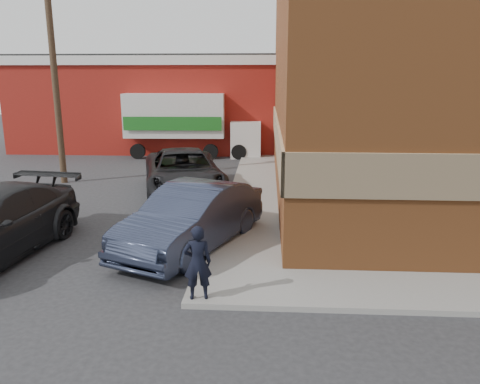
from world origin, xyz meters
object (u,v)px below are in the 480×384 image
(warehouse, at_px, (156,102))
(sedan, at_px, (192,217))
(box_truck, at_px, (188,120))
(suv_a, at_px, (184,172))
(brick_building, at_px, (462,68))
(man, at_px, (198,262))
(utility_pole, at_px, (54,67))

(warehouse, bearing_deg, sedan, -74.27)
(box_truck, bearing_deg, suv_a, -83.49)
(brick_building, relative_size, man, 12.19)
(utility_pole, bearing_deg, box_truck, 59.21)
(man, height_order, sedan, sedan)
(man, distance_m, suv_a, 9.03)
(warehouse, height_order, box_truck, warehouse)
(brick_building, height_order, man, brick_building)
(brick_building, distance_m, suv_a, 11.35)
(utility_pole, xyz_separation_m, suv_a, (5.45, -1.71, -3.90))
(utility_pole, bearing_deg, warehouse, 82.23)
(box_truck, bearing_deg, warehouse, 122.19)
(man, xyz_separation_m, sedan, (-0.60, 3.08, -0.04))
(brick_building, distance_m, man, 14.19)
(suv_a, bearing_deg, utility_pole, 148.00)
(man, bearing_deg, sedan, -89.96)
(brick_building, xyz_separation_m, utility_pole, (-16.00, 0.00, 0.06))
(brick_building, bearing_deg, suv_a, -170.83)
(warehouse, bearing_deg, box_truck, -56.03)
(brick_building, height_order, suv_a, brick_building)
(sedan, bearing_deg, man, -55.99)
(utility_pole, bearing_deg, suv_a, -17.37)
(warehouse, bearing_deg, brick_building, -37.20)
(utility_pole, xyz_separation_m, sedan, (6.70, -7.47, -3.91))
(brick_building, xyz_separation_m, man, (-8.70, -10.55, -3.81))
(man, xyz_separation_m, suv_a, (-1.85, 8.84, -0.03))
(utility_pole, height_order, box_truck, utility_pole)
(warehouse, xyz_separation_m, box_truck, (2.68, -3.98, -0.80))
(warehouse, xyz_separation_m, man, (5.80, -21.55, -1.94))
(warehouse, relative_size, man, 10.88)
(suv_a, bearing_deg, warehouse, 92.66)
(suv_a, bearing_deg, box_truck, 83.66)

